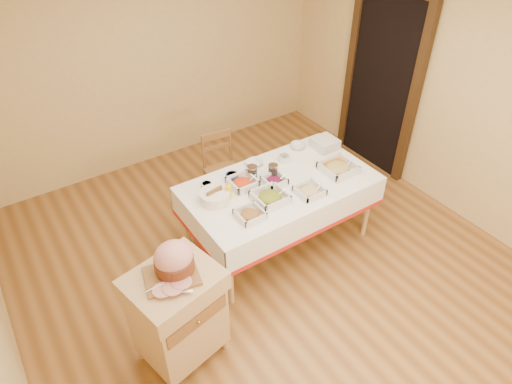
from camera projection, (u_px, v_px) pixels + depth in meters
room_shell at (274, 160)px, 3.68m from camera, size 5.00×5.00×5.00m
doorway at (382, 80)px, 5.35m from camera, size 0.09×1.10×2.20m
dining_table at (279, 196)px, 4.43m from camera, size 1.82×1.02×0.76m
butcher_cart at (178, 312)px, 3.44m from camera, size 0.74×0.66×0.91m
dining_chair at (223, 169)px, 5.08m from camera, size 0.42×0.40×0.85m
ham_on_board at (173, 261)px, 3.17m from camera, size 0.40×0.38×0.26m
serving_dish_a at (250, 214)px, 3.92m from camera, size 0.23×0.22×0.10m
serving_dish_b at (270, 197)px, 4.10m from camera, size 0.28×0.28×0.12m
serving_dish_c at (310, 191)px, 4.18m from camera, size 0.23×0.23×0.10m
serving_dish_d at (338, 168)px, 4.47m from camera, size 0.31×0.31×0.12m
serving_dish_e at (243, 183)px, 4.27m from camera, size 0.26×0.24×0.12m
serving_dish_f at (274, 181)px, 4.31m from camera, size 0.21×0.20×0.10m
small_bowl_left at (207, 185)px, 4.26m from camera, size 0.11×0.11×0.05m
small_bowl_mid at (232, 176)px, 4.37m from camera, size 0.13×0.13×0.05m
small_bowl_right at (284, 158)px, 4.61m from camera, size 0.12×0.12×0.06m
bowl_white_imported at (254, 163)px, 4.56m from camera, size 0.19×0.19×0.04m
bowl_small_imported at (298, 146)px, 4.81m from camera, size 0.20×0.20×0.05m
preserve_jar_left at (252, 173)px, 4.37m from camera, size 0.10×0.10×0.13m
preserve_jar_right at (273, 171)px, 4.39m from camera, size 0.10×0.10×0.12m
mustard_bottle at (229, 191)px, 4.10m from camera, size 0.06×0.06×0.18m
bread_basket at (215, 196)px, 4.08m from camera, size 0.27×0.27×0.12m
plate_stack at (325, 143)px, 4.80m from camera, size 0.24×0.24×0.10m
brass_platter at (333, 164)px, 4.56m from camera, size 0.31×0.22×0.04m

